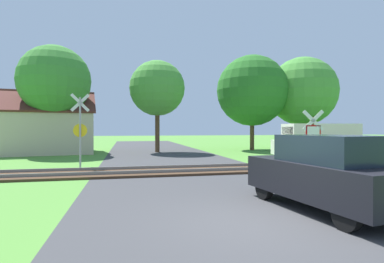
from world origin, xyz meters
name	(u,v)px	position (x,y,z in m)	size (l,w,h in m)	color
ground_plane	(258,223)	(0.00, 0.00, 0.00)	(160.00, 160.00, 0.00)	#4C8433
road_asphalt	(226,200)	(0.00, 2.00, 0.00)	(7.97, 80.00, 0.01)	#38383A
rail_track	(186,170)	(0.00, 7.52, 0.06)	(60.00, 2.60, 0.22)	#422D1E
stop_sign_near	(313,137)	(4.83, 5.21, 1.58)	(0.86, 0.24, 2.70)	brown
crossing_sign_far	(80,127)	(-4.77, 9.40, 2.02)	(0.87, 0.18, 3.62)	#9E9EA5
house	(47,131)	(-8.71, 19.91, 1.77)	(7.85, 6.68, 4.96)	#C6B293
tree_right	(252,91)	(8.58, 19.70, 5.39)	(6.40, 6.40, 8.60)	#513823
tree_left	(55,81)	(-7.79, 18.26, 5.49)	(5.21, 5.21, 8.11)	#513823
tree_center	(157,88)	(-0.10, 19.02, 5.26)	(4.54, 4.54, 7.55)	#513823
tree_far	(302,92)	(13.58, 19.55, 5.43)	(6.39, 6.39, 8.64)	#513823
mail_truck	(317,140)	(8.84, 10.57, 1.24)	(5.09, 2.43, 2.24)	silver
parked_car	(323,173)	(1.92, 0.57, 0.89)	(2.15, 4.18, 1.78)	black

